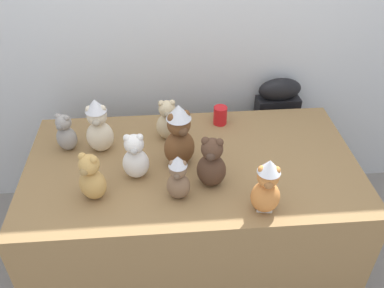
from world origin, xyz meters
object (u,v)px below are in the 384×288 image
Objects in this scene: teddy_bear_snow at (135,157)px; teddy_bear_cocoa at (212,164)px; teddy_bear_ash at (66,133)px; teddy_bear_cream at (99,126)px; teddy_bear_honey at (92,178)px; party_cup_red at (220,115)px; instrument_case at (273,137)px; teddy_bear_ginger at (267,187)px; teddy_bear_sand at (167,121)px; display_table at (192,214)px; teddy_bear_chestnut at (179,136)px; teddy_bear_mocha at (178,178)px.

teddy_bear_cocoa is at bearing -13.54° from teddy_bear_snow.
teddy_bear_ash is 0.70× the size of teddy_bear_cream.
teddy_bear_honey is 2.31× the size of party_cup_red.
teddy_bear_cocoa is at bearing -128.08° from instrument_case.
teddy_bear_snow is at bearing 163.25° from teddy_bear_ginger.
teddy_bear_ginger is at bearing -56.52° from teddy_bear_sand.
teddy_bear_sand is (-0.12, 0.23, 0.50)m from display_table.
teddy_bear_honey is at bearing 178.34° from teddy_bear_ginger.
teddy_bear_snow reaches higher than teddy_bear_sand.
teddy_bear_sand is 0.55m from teddy_bear_ash.
teddy_bear_chestnut is 0.26m from teddy_bear_mocha.
teddy_bear_snow reaches higher than teddy_bear_honey.
display_table is at bearing -139.02° from instrument_case.
teddy_bear_snow is at bearing -119.25° from teddy_bear_sand.
teddy_bear_sand is 0.37m from teddy_bear_cream.
teddy_bear_mocha is at bearing -46.60° from teddy_bear_cream.
teddy_bear_snow is (-0.58, 0.28, -0.02)m from teddy_bear_ginger.
teddy_bear_ginger reaches higher than teddy_bear_mocha.
instrument_case is at bearing 44.47° from display_table.
teddy_bear_snow is (0.38, -0.26, 0.02)m from teddy_bear_ash.
display_table is 7.11× the size of teddy_bear_sand.
party_cup_red is (0.86, 0.18, -0.05)m from teddy_bear_ash.
teddy_bear_ash is 0.82m from teddy_bear_cocoa.
teddy_bear_chestnut is at bearing 54.88° from teddy_bear_honey.
teddy_bear_mocha is (0.58, -0.42, 0.02)m from teddy_bear_ash.
teddy_bear_ginger is at bearing -111.51° from instrument_case.
teddy_bear_sand is 0.69× the size of teddy_bear_chestnut.
teddy_bear_ginger is at bearing -6.10° from teddy_bear_mocha.
teddy_bear_cream is (-0.56, 0.32, 0.03)m from teddy_bear_cocoa.
teddy_bear_sand is at bearing 116.88° from display_table.
teddy_bear_sand is 1.11× the size of teddy_bear_ash.
teddy_bear_cocoa is at bearing -0.69° from teddy_bear_ash.
display_table is 1.89× the size of instrument_case.
teddy_bear_mocha reaches higher than party_cup_red.
teddy_bear_cocoa is at bearing 31.59° from teddy_bear_honey.
teddy_bear_mocha is 0.56m from teddy_bear_cream.
instrument_case is at bearing 70.11° from teddy_bear_cocoa.
teddy_bear_cream reaches higher than teddy_bear_snow.
teddy_bear_snow reaches higher than party_cup_red.
teddy_bear_chestnut is at bearing 178.72° from display_table.
party_cup_red is at bearing 107.31° from teddy_bear_ginger.
display_table is 0.73m from teddy_bear_honey.
teddy_bear_cream is at bearing 17.16° from teddy_bear_ash.
teddy_bear_snow is at bearing 61.46° from teddy_bear_honey.
teddy_bear_honey is at bearing -145.23° from teddy_bear_snow.
display_table is at bearing 9.74° from teddy_bear_ash.
teddy_bear_sand is at bearing 78.07° from teddy_bear_honey.
teddy_bear_ginger reaches higher than teddy_bear_ash.
display_table is at bearing 16.77° from teddy_bear_snow.
party_cup_red is (0.31, 0.12, -0.06)m from teddy_bear_sand.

